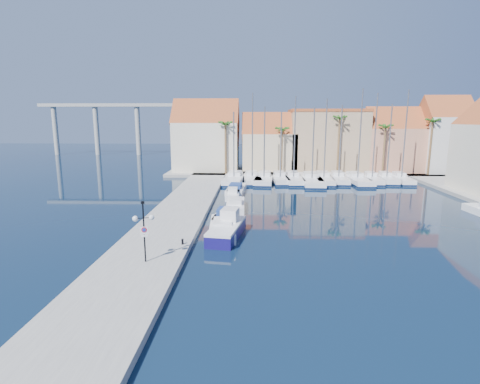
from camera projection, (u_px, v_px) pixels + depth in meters
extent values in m
plane|color=black|center=(267.00, 267.00, 26.40)|extent=(260.00, 260.00, 0.00)
cube|color=gray|center=(178.00, 214.00, 39.90)|extent=(6.00, 77.00, 0.50)
cube|color=gray|center=(310.00, 171.00, 73.06)|extent=(54.00, 16.00, 0.50)
cylinder|color=black|center=(144.00, 232.00, 25.64)|extent=(0.11, 0.11, 4.33)
cylinder|color=black|center=(139.00, 218.00, 25.38)|extent=(0.53, 0.22, 0.05)
cylinder|color=black|center=(147.00, 218.00, 25.52)|extent=(0.53, 0.22, 0.05)
sphere|color=white|center=(135.00, 219.00, 25.30)|extent=(0.39, 0.39, 0.39)
sphere|color=white|center=(152.00, 217.00, 25.60)|extent=(0.39, 0.39, 0.39)
cube|color=black|center=(143.00, 203.00, 25.24)|extent=(0.27, 0.20, 0.17)
cube|color=white|center=(144.00, 231.00, 25.56)|extent=(0.52, 0.20, 0.54)
cylinder|color=red|center=(144.00, 230.00, 25.52)|extent=(0.36, 0.13, 0.37)
cylinder|color=#1933A5|center=(144.00, 230.00, 25.51)|extent=(0.25, 0.09, 0.26)
cube|color=white|center=(144.00, 236.00, 25.63)|extent=(0.42, 0.16, 0.15)
cylinder|color=black|center=(182.00, 242.00, 29.58)|extent=(0.18, 0.18, 0.44)
cube|color=#150F58|center=(227.00, 232.00, 32.83)|extent=(3.23, 6.84, 0.99)
cube|color=white|center=(227.00, 225.00, 32.72)|extent=(3.23, 6.84, 0.22)
cube|color=white|center=(230.00, 215.00, 33.86)|extent=(1.69, 1.96, 1.20)
cube|color=white|center=(223.00, 228.00, 34.29)|extent=(2.80, 7.42, 0.80)
cube|color=white|center=(223.00, 223.00, 33.44)|extent=(1.79, 2.65, 0.60)
cube|color=white|center=(225.00, 216.00, 38.44)|extent=(2.30, 5.89, 0.80)
cube|color=navy|center=(224.00, 211.00, 37.74)|extent=(1.45, 2.11, 0.60)
cube|color=white|center=(235.00, 206.00, 43.25)|extent=(2.17, 6.37, 0.80)
cube|color=white|center=(235.00, 201.00, 42.49)|extent=(1.47, 2.25, 0.60)
cube|color=white|center=(233.00, 195.00, 49.52)|extent=(1.74, 5.42, 0.80)
cube|color=white|center=(233.00, 190.00, 48.85)|extent=(1.22, 1.90, 0.60)
cube|color=white|center=(236.00, 190.00, 52.93)|extent=(2.78, 7.31, 0.80)
cube|color=navy|center=(236.00, 186.00, 52.09)|extent=(1.77, 2.61, 0.60)
cube|color=white|center=(234.00, 179.00, 61.62)|extent=(3.49, 11.15, 1.00)
cube|color=#0C1D40|center=(234.00, 181.00, 61.68)|extent=(3.55, 11.21, 0.28)
cube|color=white|center=(235.00, 173.00, 62.54)|extent=(2.19, 3.41, 0.60)
cylinder|color=slate|center=(234.00, 145.00, 59.98)|extent=(0.20, 0.20, 10.33)
cube|color=white|center=(252.00, 179.00, 62.03)|extent=(3.41, 10.27, 1.00)
cube|color=#0C1D40|center=(252.00, 180.00, 62.09)|extent=(3.48, 10.33, 0.28)
cube|color=white|center=(251.00, 173.00, 62.87)|extent=(2.07, 3.16, 0.60)
cylinder|color=slate|center=(252.00, 135.00, 60.16)|extent=(0.20, 0.20, 13.28)
cube|color=white|center=(264.00, 179.00, 61.32)|extent=(3.66, 10.77, 1.00)
cube|color=#0C1D40|center=(264.00, 181.00, 61.39)|extent=(3.72, 10.84, 0.28)
cube|color=white|center=(265.00, 173.00, 62.20)|extent=(2.19, 3.33, 0.60)
cylinder|color=slate|center=(264.00, 142.00, 59.64)|extent=(0.20, 0.20, 11.15)
cube|color=white|center=(280.00, 179.00, 61.62)|extent=(2.93, 9.35, 1.00)
cube|color=#0C1D40|center=(280.00, 181.00, 61.68)|extent=(2.99, 9.41, 0.28)
cube|color=white|center=(279.00, 173.00, 62.37)|extent=(1.84, 2.86, 0.60)
cylinder|color=slate|center=(281.00, 145.00, 60.08)|extent=(0.20, 0.20, 10.31)
cube|color=white|center=(293.00, 179.00, 61.53)|extent=(2.99, 10.27, 1.00)
cube|color=#0C1D40|center=(293.00, 181.00, 61.59)|extent=(3.05, 10.33, 0.28)
cube|color=white|center=(292.00, 173.00, 62.38)|extent=(1.96, 3.12, 0.60)
cylinder|color=slate|center=(295.00, 137.00, 59.70)|extent=(0.20, 0.20, 12.75)
cube|color=white|center=(311.00, 180.00, 60.34)|extent=(3.58, 12.08, 1.00)
cube|color=#0C1D40|center=(311.00, 182.00, 60.40)|extent=(3.64, 12.14, 0.28)
cube|color=white|center=(311.00, 174.00, 61.36)|extent=(2.32, 3.67, 0.60)
cylinder|color=slate|center=(313.00, 143.00, 58.59)|extent=(0.20, 0.20, 11.03)
cube|color=white|center=(323.00, 179.00, 61.37)|extent=(3.24, 10.28, 1.00)
cube|color=#0C1D40|center=(323.00, 181.00, 61.43)|extent=(3.30, 10.34, 0.28)
cube|color=white|center=(323.00, 173.00, 62.20)|extent=(2.02, 3.15, 0.60)
cylinder|color=slate|center=(326.00, 138.00, 59.58)|extent=(0.20, 0.20, 12.38)
cube|color=white|center=(338.00, 179.00, 61.65)|extent=(3.21, 9.75, 1.00)
cube|color=#0C1D40|center=(338.00, 181.00, 61.71)|extent=(3.28, 9.81, 0.28)
cube|color=white|center=(338.00, 173.00, 62.43)|extent=(1.96, 3.00, 0.60)
cylinder|color=slate|center=(341.00, 141.00, 59.99)|extent=(0.20, 0.20, 11.39)
cube|color=white|center=(356.00, 180.00, 60.69)|extent=(3.14, 10.72, 1.00)
cube|color=#0C1D40|center=(356.00, 182.00, 60.75)|extent=(3.20, 10.78, 0.28)
cube|color=white|center=(355.00, 174.00, 61.58)|extent=(2.05, 3.26, 0.60)
cylinder|color=slate|center=(360.00, 134.00, 58.73)|extent=(0.20, 0.20, 13.89)
cube|color=white|center=(371.00, 179.00, 61.17)|extent=(2.87, 8.78, 1.00)
cube|color=#0C1D40|center=(371.00, 181.00, 61.24)|extent=(2.94, 8.84, 0.28)
cube|color=white|center=(370.00, 174.00, 61.86)|extent=(1.76, 2.70, 0.60)
cylinder|color=slate|center=(375.00, 136.00, 59.38)|extent=(0.20, 0.20, 13.20)
cube|color=white|center=(386.00, 179.00, 61.39)|extent=(2.84, 8.57, 1.00)
cube|color=#0C1D40|center=(386.00, 181.00, 61.45)|extent=(2.91, 8.63, 0.28)
cube|color=white|center=(385.00, 174.00, 62.06)|extent=(1.73, 2.64, 0.60)
cylinder|color=slate|center=(390.00, 141.00, 59.76)|extent=(0.20, 0.20, 11.56)
cube|color=white|center=(400.00, 180.00, 61.02)|extent=(2.39, 8.26, 1.00)
cube|color=#0C1D40|center=(400.00, 181.00, 61.08)|extent=(2.45, 8.32, 0.28)
cube|color=white|center=(399.00, 174.00, 61.66)|extent=(1.57, 2.51, 0.60)
cylinder|color=slate|center=(405.00, 134.00, 59.19)|extent=(0.20, 0.20, 13.72)
cube|color=beige|center=(207.00, 146.00, 71.86)|extent=(12.00, 9.00, 9.00)
cube|color=#983B21|center=(206.00, 123.00, 70.99)|extent=(12.30, 9.00, 9.00)
cube|color=beige|center=(269.00, 152.00, 71.64)|extent=(10.00, 8.00, 7.00)
cube|color=#983B21|center=(269.00, 133.00, 70.96)|extent=(10.30, 8.00, 8.00)
cube|color=tan|center=(326.00, 141.00, 71.85)|extent=(14.00, 10.00, 11.00)
cube|color=#983B21|center=(328.00, 111.00, 70.74)|extent=(14.20, 10.20, 0.50)
cube|color=tan|center=(391.00, 150.00, 70.74)|extent=(10.00, 8.00, 8.00)
cube|color=#983B21|center=(393.00, 128.00, 69.97)|extent=(10.30, 8.00, 8.00)
cube|color=silver|center=(442.00, 145.00, 69.25)|extent=(8.00, 8.00, 10.00)
cube|color=#983B21|center=(445.00, 117.00, 68.28)|extent=(8.30, 8.00, 8.00)
cylinder|color=brown|center=(226.00, 149.00, 66.82)|extent=(0.36, 0.36, 9.00)
sphere|color=#255C1A|center=(225.00, 124.00, 65.98)|extent=(2.60, 2.60, 2.60)
cylinder|color=brown|center=(282.00, 152.00, 66.57)|extent=(0.36, 0.36, 8.00)
sphere|color=#255C1A|center=(282.00, 130.00, 65.82)|extent=(2.60, 2.60, 2.60)
cylinder|color=brown|center=(338.00, 146.00, 66.03)|extent=(0.36, 0.36, 10.00)
sphere|color=#255C1A|center=(340.00, 118.00, 65.09)|extent=(2.60, 2.60, 2.60)
cylinder|color=brown|center=(384.00, 150.00, 65.89)|extent=(0.36, 0.36, 8.50)
sphere|color=#255C1A|center=(386.00, 127.00, 65.10)|extent=(2.60, 2.60, 2.60)
cylinder|color=brown|center=(430.00, 148.00, 65.52)|extent=(0.36, 0.36, 9.50)
sphere|color=#255C1A|center=(433.00, 121.00, 64.63)|extent=(2.60, 2.60, 2.60)
cube|color=#9E9E99|center=(123.00, 105.00, 105.42)|extent=(48.00, 2.20, 0.90)
cylinder|color=#9E9E99|center=(55.00, 130.00, 107.47)|extent=(1.40, 1.40, 14.00)
cylinder|color=#9E9E99|center=(97.00, 130.00, 107.05)|extent=(1.40, 1.40, 14.00)
cylinder|color=#9E9E99|center=(138.00, 130.00, 106.63)|extent=(1.40, 1.40, 14.00)
cylinder|color=#9E9E99|center=(180.00, 130.00, 106.21)|extent=(1.40, 1.40, 14.00)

